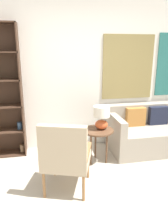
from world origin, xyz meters
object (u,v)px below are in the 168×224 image
Objects in this scene: couch at (160,132)px; side_table at (98,134)px; armchair at (65,154)px; table_lamp at (102,116)px.

side_table is at bearing -166.30° from couch.
armchair is 1.01m from table_lamp.
armchair is 2.57× the size of table_lamp.
armchair reaches higher than side_table.
table_lamp reaches higher than couch.
table_lamp reaches higher than side_table.
side_table is at bearing -156.87° from table_lamp.
armchair is at bearing -151.56° from couch.
table_lamp is at bearing 23.13° from side_table.
side_table is at bearing 49.43° from armchair.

